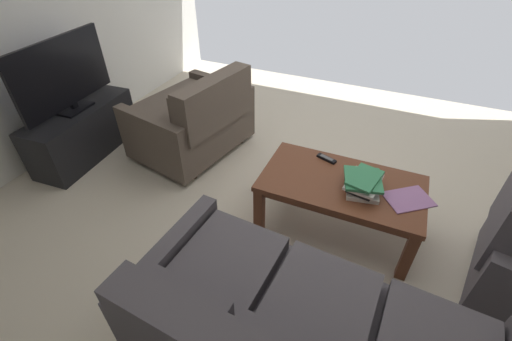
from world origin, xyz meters
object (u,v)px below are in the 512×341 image
Objects in this scene: coffee_table at (341,189)px; tv_remote at (327,159)px; loveseat_near at (194,119)px; book_stack at (363,183)px; loose_magazine at (408,199)px; tv_stand at (84,132)px; flat_tv at (63,75)px.

tv_remote is at bearing -51.83° from coffee_table.
coffee_table is (-1.58, 0.51, 0.03)m from loveseat_near.
book_stack reaches higher than coffee_table.
loose_magazine is at bearing 178.90° from coffee_table.
tv_stand is at bearing 26.29° from loveseat_near.
coffee_table is 0.29m from tv_remote.
loose_magazine is at bearing 179.67° from flat_tv.
book_stack is at bearing 179.04° from tv_stand.
tv_stand reaches higher than coffee_table.
book_stack is (-0.15, 0.04, 0.13)m from coffee_table.
coffee_table is at bearing 162.17° from loveseat_near.
flat_tv is at bearing -0.20° from coffee_table.
loose_magazine is at bearing 165.75° from loveseat_near.
book_stack is (-2.74, 0.05, -0.32)m from flat_tv.
flat_tv is at bearing 125.35° from tv_stand.
book_stack is at bearing 179.06° from flat_tv.
tv_stand is (2.59, -0.01, -0.15)m from coffee_table.
loose_magazine is (-0.31, -0.03, -0.06)m from book_stack.
tv_stand is at bearing 5.01° from tv_remote.
loveseat_near is 2.10m from loose_magazine.
coffee_table is 0.20m from book_stack.
loveseat_near is at bearing -153.67° from flat_tv.
flat_tv is 2.76m from book_stack.
loveseat_near reaches higher than tv_remote.
loose_magazine is (-2.04, 0.52, 0.11)m from loveseat_near.
loveseat_near is at bearing -17.51° from book_stack.
coffee_table is 3.83× the size of loose_magazine.
flat_tv is (1.01, 0.50, 0.49)m from loveseat_near.
tv_remote is 0.67m from loose_magazine.
coffee_table is 2.60m from tv_stand.
loveseat_near is at bearing -11.53° from tv_remote.
loveseat_near reaches higher than book_stack.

